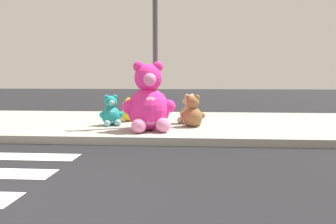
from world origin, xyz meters
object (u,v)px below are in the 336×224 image
(plush_yellow, at_px, (128,112))
(plush_tan, at_px, (189,111))
(sign_pole, at_px, (155,48))
(plush_brown, at_px, (193,114))
(plush_red, at_px, (160,111))
(plush_pink_large, at_px, (149,103))
(plush_teal, at_px, (111,113))

(plush_yellow, height_order, plush_tan, plush_tan)
(plush_tan, bearing_deg, plush_yellow, 170.51)
(sign_pole, distance_m, plush_tan, 1.68)
(plush_brown, bearing_deg, plush_yellow, 153.64)
(plush_brown, bearing_deg, plush_red, 137.99)
(plush_yellow, bearing_deg, plush_tan, -9.49)
(plush_pink_large, height_order, plush_yellow, plush_pink_large)
(sign_pole, xyz_separation_m, plush_teal, (-1.00, 0.06, -1.42))
(plush_tan, bearing_deg, plush_pink_large, -125.43)
(plush_red, bearing_deg, plush_pink_large, -94.10)
(plush_pink_large, height_order, plush_red, plush_pink_large)
(plush_brown, bearing_deg, plush_pink_large, -146.75)
(plush_tan, relative_size, plush_red, 1.02)
(sign_pole, bearing_deg, plush_pink_large, -97.05)
(plush_pink_large, relative_size, plush_brown, 1.99)
(sign_pole, xyz_separation_m, plush_red, (0.02, 0.70, -1.43))
(plush_yellow, distance_m, plush_brown, 1.75)
(plush_teal, bearing_deg, plush_tan, 15.04)
(plush_teal, bearing_deg, plush_red, 32.20)
(plush_brown, distance_m, plush_red, 1.07)
(sign_pole, height_order, plush_teal, sign_pole)
(plush_pink_large, xyz_separation_m, plush_brown, (0.88, 0.58, -0.28))
(plush_yellow, height_order, plush_teal, plush_teal)
(plush_pink_large, bearing_deg, plush_red, 85.90)
(plush_pink_large, distance_m, plush_red, 1.33)
(plush_yellow, xyz_separation_m, plush_teal, (-0.25, -0.71, 0.04))
(sign_pole, xyz_separation_m, plush_pink_large, (-0.07, -0.59, -1.14))
(sign_pole, distance_m, plush_teal, 1.74)
(plush_pink_large, xyz_separation_m, plush_yellow, (-0.68, 1.36, -0.33))
(plush_brown, bearing_deg, sign_pole, 179.32)
(plush_red, bearing_deg, plush_brown, -42.01)
(sign_pole, bearing_deg, plush_teal, 176.64)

